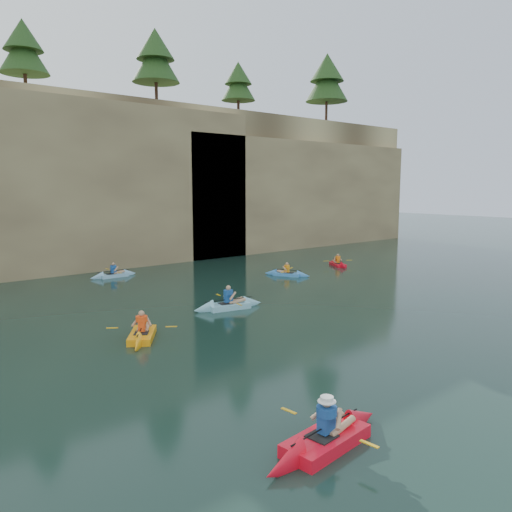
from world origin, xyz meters
TOP-DOWN VIEW (x-y plane):
  - ground at (0.00, 0.00)m, footprint 160.00×160.00m
  - cliff at (0.00, 30.00)m, footprint 70.00×16.00m
  - cliff_slab_center at (2.00, 22.60)m, footprint 24.00×2.40m
  - cliff_slab_east at (22.00, 22.60)m, footprint 26.00×2.40m
  - sea_cave_east at (10.00, 21.95)m, footprint 5.00×1.00m
  - cliff_pines at (0.00, 25.00)m, footprint 56.00×6.00m
  - main_kayaker at (-3.34, -3.00)m, footprint 3.82×2.52m
  - kayaker_orange at (-2.79, 6.51)m, footprint 2.61×3.26m
  - kayaker_ltblue_near at (2.32, 8.08)m, footprint 3.48×2.58m
  - kayaker_red_far at (15.57, 13.06)m, footprint 1.93×2.87m
  - kayaker_ltblue_mid at (1.67, 19.00)m, footprint 2.97×2.24m
  - kayaker_blue_east at (10.15, 12.50)m, footprint 1.94×2.92m

SIDE VIEW (x-z plane):
  - ground at x=0.00m, z-range 0.00..0.00m
  - kayaker_blue_east at x=10.15m, z-range -0.40..0.65m
  - kayaker_red_far at x=15.57m, z-range -0.40..0.66m
  - kayaker_ltblue_mid at x=1.67m, z-range -0.42..0.70m
  - kayaker_orange at x=-2.79m, z-range -0.49..0.81m
  - kayaker_ltblue_near at x=2.32m, z-range -0.51..0.84m
  - main_kayaker at x=-3.34m, z-range -0.51..0.88m
  - sea_cave_east at x=10.00m, z-range 0.00..4.50m
  - cliff_slab_east at x=22.00m, z-range 0.00..9.84m
  - cliff_slab_center at x=2.00m, z-range 0.00..11.40m
  - cliff at x=0.00m, z-range 0.00..12.00m
  - cliff_pines at x=0.00m, z-range 12.00..19.83m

